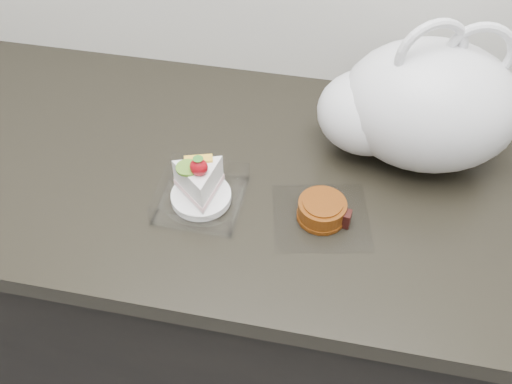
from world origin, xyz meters
TOP-DOWN VIEW (x-y plane):
  - counter at (0.00, 1.69)m, footprint 2.04×0.64m
  - cake_tray at (-0.12, 1.60)m, footprint 0.15×0.15m
  - mooncake_wrap at (0.10, 1.60)m, footprint 0.20×0.19m
  - plastic_bag at (0.23, 1.79)m, footprint 0.40×0.32m

SIDE VIEW (x-z plane):
  - counter at x=0.00m, z-range 0.00..0.90m
  - mooncake_wrap at x=0.10m, z-range 0.90..0.94m
  - cake_tray at x=-0.12m, z-range 0.87..0.99m
  - plastic_bag at x=0.23m, z-range 0.87..1.16m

